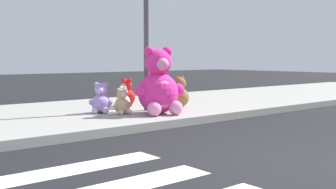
{
  "coord_description": "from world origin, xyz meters",
  "views": [
    {
      "loc": [
        -4.16,
        -2.63,
        1.26
      ],
      "look_at": [
        0.94,
        3.6,
        0.55
      ],
      "focal_mm": 43.81,
      "sensor_mm": 36.0,
      "label": 1
    }
  ],
  "objects_px": {
    "plush_brown": "(179,94)",
    "plush_lavender": "(101,101)",
    "plush_pink_large": "(159,87)",
    "plush_red": "(126,95)",
    "plush_white": "(122,99)",
    "plush_tan": "(122,104)",
    "sign_pole": "(146,30)"
  },
  "relations": [
    {
      "from": "plush_lavender",
      "to": "plush_pink_large",
      "type": "bearing_deg",
      "value": -44.73
    },
    {
      "from": "plush_brown",
      "to": "plush_lavender",
      "type": "distance_m",
      "value": 1.96
    },
    {
      "from": "sign_pole",
      "to": "plush_pink_large",
      "type": "relative_size",
      "value": 2.37
    },
    {
      "from": "sign_pole",
      "to": "plush_brown",
      "type": "bearing_deg",
      "value": 4.66
    },
    {
      "from": "plush_tan",
      "to": "plush_lavender",
      "type": "height_order",
      "value": "plush_lavender"
    },
    {
      "from": "plush_white",
      "to": "plush_tan",
      "type": "relative_size",
      "value": 0.97
    },
    {
      "from": "plush_white",
      "to": "plush_lavender",
      "type": "height_order",
      "value": "plush_lavender"
    },
    {
      "from": "sign_pole",
      "to": "plush_red",
      "type": "bearing_deg",
      "value": 83.38
    },
    {
      "from": "plush_white",
      "to": "plush_pink_large",
      "type": "bearing_deg",
      "value": -85.59
    },
    {
      "from": "plush_pink_large",
      "to": "plush_tan",
      "type": "height_order",
      "value": "plush_pink_large"
    },
    {
      "from": "plush_brown",
      "to": "plush_tan",
      "type": "bearing_deg",
      "value": -172.64
    },
    {
      "from": "plush_pink_large",
      "to": "plush_lavender",
      "type": "relative_size",
      "value": 2.14
    },
    {
      "from": "plush_red",
      "to": "plush_lavender",
      "type": "distance_m",
      "value": 1.29
    },
    {
      "from": "sign_pole",
      "to": "plush_pink_large",
      "type": "distance_m",
      "value": 1.31
    },
    {
      "from": "sign_pole",
      "to": "plush_tan",
      "type": "distance_m",
      "value": 1.65
    },
    {
      "from": "plush_pink_large",
      "to": "plush_red",
      "type": "xyz_separation_m",
      "value": [
        0.24,
        1.55,
        -0.28
      ]
    },
    {
      "from": "sign_pole",
      "to": "plush_red",
      "type": "height_order",
      "value": "sign_pole"
    },
    {
      "from": "sign_pole",
      "to": "plush_brown",
      "type": "height_order",
      "value": "sign_pole"
    },
    {
      "from": "plush_lavender",
      "to": "plush_tan",
      "type": "bearing_deg",
      "value": -55.8
    },
    {
      "from": "plush_brown",
      "to": "plush_red",
      "type": "relative_size",
      "value": 1.08
    },
    {
      "from": "plush_brown",
      "to": "plush_pink_large",
      "type": "bearing_deg",
      "value": -148.98
    },
    {
      "from": "plush_tan",
      "to": "plush_lavender",
      "type": "xyz_separation_m",
      "value": [
        -0.26,
        0.39,
        0.04
      ]
    },
    {
      "from": "plush_tan",
      "to": "plush_red",
      "type": "bearing_deg",
      "value": 53.29
    },
    {
      "from": "sign_pole",
      "to": "plush_lavender",
      "type": "height_order",
      "value": "sign_pole"
    },
    {
      "from": "plush_red",
      "to": "plush_brown",
      "type": "bearing_deg",
      "value": -45.0
    },
    {
      "from": "plush_brown",
      "to": "plush_lavender",
      "type": "bearing_deg",
      "value": 175.07
    },
    {
      "from": "plush_pink_large",
      "to": "plush_lavender",
      "type": "bearing_deg",
      "value": 135.27
    },
    {
      "from": "plush_tan",
      "to": "plush_red",
      "type": "height_order",
      "value": "plush_red"
    },
    {
      "from": "plush_red",
      "to": "plush_lavender",
      "type": "xyz_separation_m",
      "value": [
        -1.08,
        -0.71,
        -0.01
      ]
    },
    {
      "from": "plush_white",
      "to": "plush_tan",
      "type": "xyz_separation_m",
      "value": [
        -0.49,
        -0.75,
        0.01
      ]
    },
    {
      "from": "plush_white",
      "to": "plush_brown",
      "type": "distance_m",
      "value": 1.32
    },
    {
      "from": "plush_white",
      "to": "plush_brown",
      "type": "height_order",
      "value": "plush_brown"
    }
  ]
}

